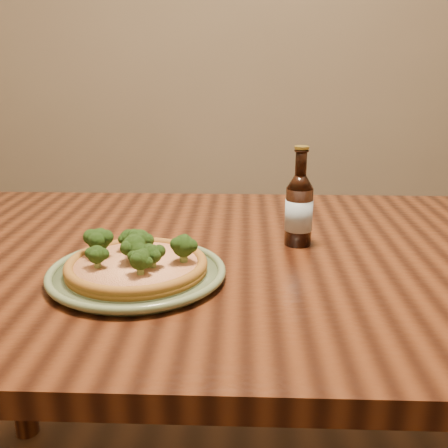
{
  "coord_description": "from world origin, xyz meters",
  "views": [
    {
      "loc": [
        -0.07,
        -0.85,
        1.11
      ],
      "look_at": [
        -0.1,
        0.06,
        0.82
      ],
      "focal_mm": 42.0,
      "sensor_mm": 36.0,
      "label": 1
    }
  ],
  "objects_px": {
    "table": "(277,297)",
    "plate": "(137,273)",
    "pizza": "(136,263)",
    "beer_bottle": "(299,209)"
  },
  "relations": [
    {
      "from": "table",
      "to": "plate",
      "type": "distance_m",
      "value": 0.3
    },
    {
      "from": "table",
      "to": "plate",
      "type": "relative_size",
      "value": 5.27
    },
    {
      "from": "pizza",
      "to": "beer_bottle",
      "type": "bearing_deg",
      "value": 31.94
    },
    {
      "from": "plate",
      "to": "table",
      "type": "bearing_deg",
      "value": 27.61
    },
    {
      "from": "plate",
      "to": "pizza",
      "type": "distance_m",
      "value": 0.02
    },
    {
      "from": "table",
      "to": "pizza",
      "type": "height_order",
      "value": "pizza"
    },
    {
      "from": "pizza",
      "to": "beer_bottle",
      "type": "xyz_separation_m",
      "value": [
        0.29,
        0.18,
        0.05
      ]
    },
    {
      "from": "table",
      "to": "plate",
      "type": "height_order",
      "value": "plate"
    },
    {
      "from": "plate",
      "to": "pizza",
      "type": "xyz_separation_m",
      "value": [
        -0.0,
        0.0,
        0.02
      ]
    },
    {
      "from": "table",
      "to": "beer_bottle",
      "type": "relative_size",
      "value": 8.07
    }
  ]
}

